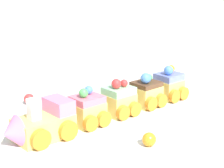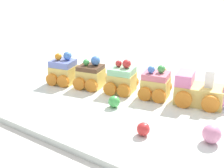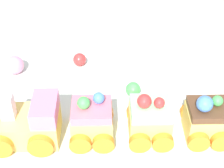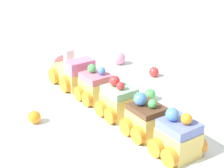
{
  "view_description": "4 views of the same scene",
  "coord_description": "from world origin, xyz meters",
  "px_view_note": "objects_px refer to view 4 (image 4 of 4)",
  "views": [
    {
      "loc": [
        0.3,
        0.64,
        0.28
      ],
      "look_at": [
        -0.02,
        0.04,
        0.08
      ],
      "focal_mm": 60.0,
      "sensor_mm": 36.0,
      "label": 1
    },
    {
      "loc": [
        0.32,
        -0.52,
        0.28
      ],
      "look_at": [
        -0.02,
        -0.04,
        0.06
      ],
      "focal_mm": 50.0,
      "sensor_mm": 36.0,
      "label": 2
    },
    {
      "loc": [
        -0.06,
        0.4,
        0.39
      ],
      "look_at": [
        0.02,
        0.0,
        0.07
      ],
      "focal_mm": 60.0,
      "sensor_mm": 36.0,
      "label": 3
    },
    {
      "loc": [
        -0.6,
        0.27,
        0.34
      ],
      "look_at": [
        0.03,
        0.02,
        0.04
      ],
      "focal_mm": 60.0,
      "sensor_mm": 36.0,
      "label": 4
    }
  ],
  "objects_px": {
    "cake_car_blueberry": "(178,139)",
    "cake_car_chocolate": "(146,120)",
    "cake_car_strawberry": "(96,87)",
    "gumball_green": "(150,95)",
    "gumball_orange": "(34,117)",
    "cake_car_mint": "(119,102)",
    "cake_train_locomotive": "(71,72)",
    "gumball_pink": "(119,58)",
    "gumball_red": "(154,72)"
  },
  "relations": [
    {
      "from": "cake_car_chocolate",
      "to": "gumball_pink",
      "type": "relative_size",
      "value": 2.54
    },
    {
      "from": "cake_car_strawberry",
      "to": "gumball_orange",
      "type": "height_order",
      "value": "cake_car_strawberry"
    },
    {
      "from": "cake_car_mint",
      "to": "gumball_red",
      "type": "bearing_deg",
      "value": -58.64
    },
    {
      "from": "cake_train_locomotive",
      "to": "cake_car_mint",
      "type": "distance_m",
      "value": 0.18
    },
    {
      "from": "cake_train_locomotive",
      "to": "gumball_pink",
      "type": "height_order",
      "value": "cake_train_locomotive"
    },
    {
      "from": "gumball_red",
      "to": "gumball_pink",
      "type": "distance_m",
      "value": 0.11
    },
    {
      "from": "cake_car_strawberry",
      "to": "gumball_pink",
      "type": "bearing_deg",
      "value": -48.32
    },
    {
      "from": "cake_car_strawberry",
      "to": "cake_car_mint",
      "type": "height_order",
      "value": "cake_car_mint"
    },
    {
      "from": "cake_car_mint",
      "to": "cake_car_chocolate",
      "type": "bearing_deg",
      "value": 179.88
    },
    {
      "from": "cake_car_chocolate",
      "to": "gumball_green",
      "type": "bearing_deg",
      "value": -42.43
    },
    {
      "from": "cake_train_locomotive",
      "to": "cake_car_chocolate",
      "type": "relative_size",
      "value": 1.63
    },
    {
      "from": "cake_car_mint",
      "to": "cake_car_chocolate",
      "type": "relative_size",
      "value": 1.0
    },
    {
      "from": "cake_train_locomotive",
      "to": "gumball_orange",
      "type": "height_order",
      "value": "cake_train_locomotive"
    },
    {
      "from": "cake_train_locomotive",
      "to": "gumball_green",
      "type": "relative_size",
      "value": 5.47
    },
    {
      "from": "cake_car_strawberry",
      "to": "gumball_red",
      "type": "bearing_deg",
      "value": -81.49
    },
    {
      "from": "cake_car_mint",
      "to": "gumball_green",
      "type": "distance_m",
      "value": 0.09
    },
    {
      "from": "cake_train_locomotive",
      "to": "cake_car_mint",
      "type": "height_order",
      "value": "same"
    },
    {
      "from": "gumball_pink",
      "to": "gumball_orange",
      "type": "distance_m",
      "value": 0.33
    },
    {
      "from": "cake_car_strawberry",
      "to": "cake_car_chocolate",
      "type": "bearing_deg",
      "value": 179.83
    },
    {
      "from": "gumball_pink",
      "to": "gumball_orange",
      "type": "height_order",
      "value": "gumball_pink"
    },
    {
      "from": "cake_car_strawberry",
      "to": "gumball_green",
      "type": "bearing_deg",
      "value": -126.0
    },
    {
      "from": "cake_train_locomotive",
      "to": "gumball_orange",
      "type": "relative_size",
      "value": 5.66
    },
    {
      "from": "cake_car_blueberry",
      "to": "cake_car_chocolate",
      "type": "bearing_deg",
      "value": 0.19
    },
    {
      "from": "gumball_green",
      "to": "cake_car_chocolate",
      "type": "bearing_deg",
      "value": 150.21
    },
    {
      "from": "cake_train_locomotive",
      "to": "cake_car_mint",
      "type": "xyz_separation_m",
      "value": [
        -0.17,
        -0.04,
        0.0
      ]
    },
    {
      "from": "cake_car_strawberry",
      "to": "cake_car_chocolate",
      "type": "height_order",
      "value": "cake_car_chocolate"
    },
    {
      "from": "cake_car_blueberry",
      "to": "gumball_orange",
      "type": "xyz_separation_m",
      "value": [
        0.18,
        0.18,
        -0.02
      ]
    },
    {
      "from": "cake_car_mint",
      "to": "gumball_red",
      "type": "height_order",
      "value": "cake_car_mint"
    },
    {
      "from": "gumball_red",
      "to": "gumball_pink",
      "type": "relative_size",
      "value": 0.72
    },
    {
      "from": "cake_car_strawberry",
      "to": "cake_car_blueberry",
      "type": "relative_size",
      "value": 1.0
    },
    {
      "from": "cake_car_blueberry",
      "to": "gumball_red",
      "type": "xyz_separation_m",
      "value": [
        0.29,
        -0.11,
        -0.02
      ]
    },
    {
      "from": "cake_car_mint",
      "to": "gumball_green",
      "type": "xyz_separation_m",
      "value": [
        0.03,
        -0.08,
        -0.02
      ]
    },
    {
      "from": "cake_car_mint",
      "to": "cake_car_blueberry",
      "type": "relative_size",
      "value": 1.0
    },
    {
      "from": "gumball_orange",
      "to": "cake_car_chocolate",
      "type": "bearing_deg",
      "value": -122.18
    },
    {
      "from": "cake_car_strawberry",
      "to": "cake_train_locomotive",
      "type": "bearing_deg",
      "value": 0.04
    },
    {
      "from": "cake_car_chocolate",
      "to": "gumball_orange",
      "type": "xyz_separation_m",
      "value": [
        0.1,
        0.17,
        -0.01
      ]
    },
    {
      "from": "cake_car_blueberry",
      "to": "cake_car_strawberry",
      "type": "bearing_deg",
      "value": -0.05
    },
    {
      "from": "cake_car_strawberry",
      "to": "gumball_pink",
      "type": "xyz_separation_m",
      "value": [
        0.16,
        -0.12,
        -0.01
      ]
    },
    {
      "from": "gumball_red",
      "to": "cake_car_blueberry",
      "type": "bearing_deg",
      "value": 158.92
    },
    {
      "from": "gumball_orange",
      "to": "gumball_green",
      "type": "bearing_deg",
      "value": -88.34
    },
    {
      "from": "cake_car_mint",
      "to": "gumball_green",
      "type": "height_order",
      "value": "cake_car_mint"
    },
    {
      "from": "gumball_green",
      "to": "cake_train_locomotive",
      "type": "bearing_deg",
      "value": 40.31
    },
    {
      "from": "cake_car_blueberry",
      "to": "gumball_orange",
      "type": "distance_m",
      "value": 0.25
    },
    {
      "from": "gumball_green",
      "to": "gumball_orange",
      "type": "xyz_separation_m",
      "value": [
        -0.01,
        0.23,
        -0.0
      ]
    },
    {
      "from": "cake_train_locomotive",
      "to": "cake_car_strawberry",
      "type": "bearing_deg",
      "value": -179.96
    },
    {
      "from": "gumball_red",
      "to": "gumball_orange",
      "type": "bearing_deg",
      "value": 110.75
    },
    {
      "from": "cake_train_locomotive",
      "to": "gumball_green",
      "type": "bearing_deg",
      "value": -152.32
    },
    {
      "from": "cake_train_locomotive",
      "to": "gumball_red",
      "type": "xyz_separation_m",
      "value": [
        -0.04,
        -0.18,
        -0.01
      ]
    },
    {
      "from": "cake_car_blueberry",
      "to": "gumball_orange",
      "type": "height_order",
      "value": "cake_car_blueberry"
    },
    {
      "from": "cake_car_mint",
      "to": "cake_car_chocolate",
      "type": "distance_m",
      "value": 0.08
    }
  ]
}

